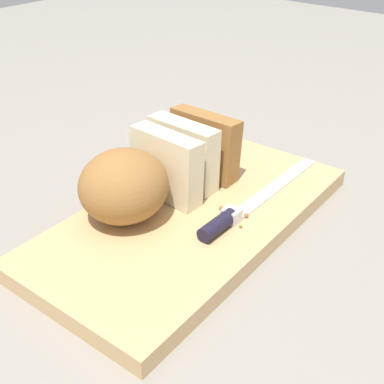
# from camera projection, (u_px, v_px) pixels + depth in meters

# --- Properties ---
(ground_plane) EXTENTS (3.00, 3.00, 0.00)m
(ground_plane) POSITION_uv_depth(u_px,v_px,m) (192.00, 225.00, 0.72)
(ground_plane) COLOR gray
(cutting_board) EXTENTS (0.48, 0.26, 0.03)m
(cutting_board) POSITION_uv_depth(u_px,v_px,m) (192.00, 218.00, 0.72)
(cutting_board) COLOR tan
(cutting_board) RESTS_ON ground_plane
(bread_loaf) EXTENTS (0.25, 0.12, 0.10)m
(bread_loaf) POSITION_uv_depth(u_px,v_px,m) (152.00, 171.00, 0.71)
(bread_loaf) COLOR #996633
(bread_loaf) RESTS_ON cutting_board
(bread_knife) EXTENTS (0.28, 0.02, 0.02)m
(bread_knife) POSITION_uv_depth(u_px,v_px,m) (238.00, 212.00, 0.69)
(bread_knife) COLOR silver
(bread_knife) RESTS_ON cutting_board
(crumb_near_knife) EXTENTS (0.01, 0.01, 0.01)m
(crumb_near_knife) POSITION_uv_depth(u_px,v_px,m) (246.00, 215.00, 0.69)
(crumb_near_knife) COLOR #996633
(crumb_near_knife) RESTS_ON cutting_board
(crumb_near_loaf) EXTENTS (0.01, 0.01, 0.01)m
(crumb_near_loaf) POSITION_uv_depth(u_px,v_px,m) (177.00, 191.00, 0.75)
(crumb_near_loaf) COLOR #996633
(crumb_near_loaf) RESTS_ON cutting_board
(crumb_stray_left) EXTENTS (0.00, 0.00, 0.00)m
(crumb_stray_left) POSITION_uv_depth(u_px,v_px,m) (241.00, 226.00, 0.67)
(crumb_stray_left) COLOR #996633
(crumb_stray_left) RESTS_ON cutting_board
(crumb_stray_right) EXTENTS (0.01, 0.01, 0.01)m
(crumb_stray_right) POSITION_uv_depth(u_px,v_px,m) (221.00, 208.00, 0.71)
(crumb_stray_right) COLOR #996633
(crumb_stray_right) RESTS_ON cutting_board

